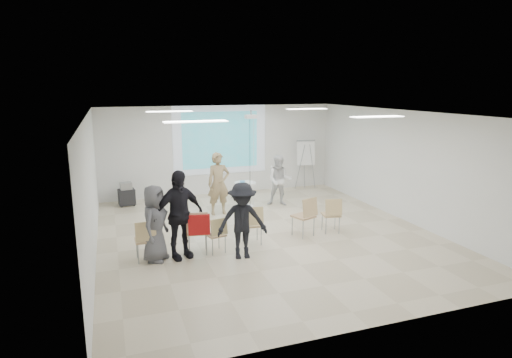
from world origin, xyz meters
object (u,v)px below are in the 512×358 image
object	(u,v)px
chair_center	(253,222)
laptop	(215,233)
chair_right_far	(332,212)
flipchart_easel	(306,153)
chair_left_inner	(217,232)
audience_left	(178,208)
av_cart	(127,195)
audience_mid	(242,216)
player_left	(219,180)
audience_outer	(155,219)
chair_left_mid	(197,229)
chair_far_left	(145,237)
pedestal_table	(245,193)
chair_right_inner	(306,213)
player_right	(280,178)

from	to	relation	value
chair_center	laptop	xyz separation A→B (m)	(-0.92, -0.15, -0.11)
chair_right_far	flipchart_easel	bearing A→B (deg)	84.01
chair_left_inner	flipchart_easel	size ratio (longest dim) A/B	0.46
audience_left	av_cart	world-z (taller)	audience_left
chair_right_far	audience_mid	bearing A→B (deg)	-151.50
player_left	chair_center	bearing A→B (deg)	-88.22
laptop	chair_center	bearing A→B (deg)	176.57
chair_left_inner	audience_outer	size ratio (longest dim) A/B	0.45
player_left	audience_mid	bearing A→B (deg)	-96.64
chair_left_mid	audience_outer	xyz separation A→B (m)	(-0.90, -0.04, 0.33)
audience_left	player_left	bearing A→B (deg)	43.32
chair_far_left	laptop	size ratio (longest dim) A/B	3.00
pedestal_table	chair_right_far	world-z (taller)	chair_right_far
chair_far_left	chair_right_inner	xyz separation A→B (m)	(3.83, 0.29, 0.06)
chair_center	audience_outer	distance (m)	2.26
chair_far_left	av_cart	bearing A→B (deg)	91.09
chair_left_mid	chair_left_inner	world-z (taller)	chair_left_mid
player_left	chair_left_inner	distance (m)	3.04
player_right	audience_outer	bearing A→B (deg)	-118.79
chair_right_inner	audience_mid	world-z (taller)	audience_mid
chair_left_inner	chair_center	distance (m)	0.94
player_left	audience_outer	bearing A→B (deg)	-127.36
chair_center	chair_right_inner	size ratio (longest dim) A/B	0.94
pedestal_table	chair_left_inner	world-z (taller)	chair_left_inner
chair_far_left	laptop	xyz separation A→B (m)	(1.51, 0.04, -0.09)
pedestal_table	chair_center	distance (m)	3.16
player_left	player_right	size ratio (longest dim) A/B	1.17
audience_outer	av_cart	distance (m)	4.73
pedestal_table	chair_far_left	xyz separation A→B (m)	(-3.22, -3.24, 0.09)
flipchart_easel	laptop	bearing A→B (deg)	-121.24
chair_left_mid	laptop	size ratio (longest dim) A/B	3.28
chair_right_inner	chair_left_inner	bearing A→B (deg)	168.62
player_left	audience_mid	world-z (taller)	player_left
chair_left_mid	chair_far_left	bearing A→B (deg)	-167.70
player_left	chair_left_mid	xyz separation A→B (m)	(-1.20, -2.81, -0.44)
chair_right_far	av_cart	world-z (taller)	chair_right_far
audience_mid	flipchart_easel	xyz separation A→B (m)	(4.04, 5.34, 0.37)
player_right	laptop	bearing A→B (deg)	-108.36
chair_right_inner	laptop	xyz separation A→B (m)	(-2.33, -0.25, -0.15)
chair_center	chair_right_far	bearing A→B (deg)	7.60
chair_right_inner	av_cart	xyz separation A→B (m)	(-4.01, 4.38, -0.26)
player_left	audience_outer	distance (m)	3.54
chair_left_mid	av_cart	distance (m)	4.81
chair_left_inner	audience_mid	world-z (taller)	audience_mid
laptop	flipchart_easel	world-z (taller)	flipchart_easel
chair_left_inner	chair_right_inner	size ratio (longest dim) A/B	0.82
chair_right_far	audience_left	distance (m)	3.92
pedestal_table	audience_left	xyz separation A→B (m)	(-2.52, -3.26, 0.65)
flipchart_easel	chair_right_far	bearing A→B (deg)	-95.85
chair_far_left	chair_center	bearing A→B (deg)	3.41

